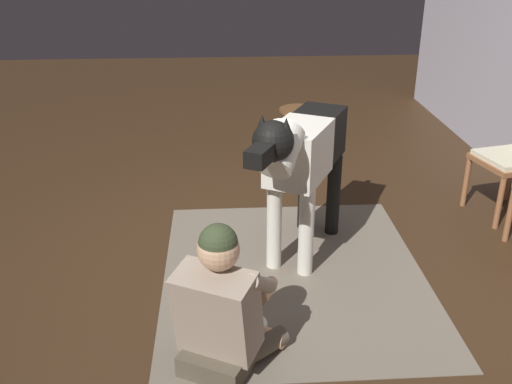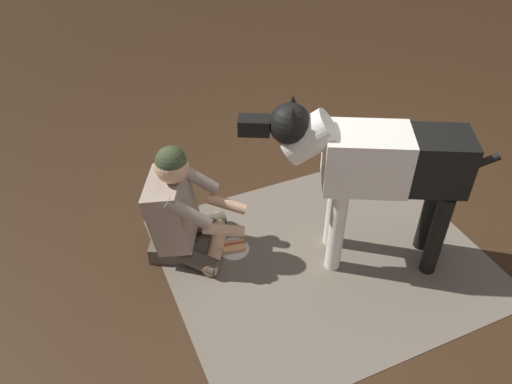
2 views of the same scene
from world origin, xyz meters
The scene contains 5 objects.
ground_plane centered at (0.00, 0.00, 0.00)m, with size 13.82×13.82×0.00m, color #382415.
area_rug centered at (0.28, 0.38, 0.00)m, with size 2.04×1.72×0.01m, color #6D6253.
person_sitting_on_floor centered at (1.11, -0.10, 0.34)m, with size 0.71×0.63×0.82m.
large_dog centered at (0.05, 0.44, 0.75)m, with size 1.37×0.78×1.16m.
hot_dog_on_plate centered at (0.80, 0.06, 0.03)m, with size 0.21×0.21×0.06m.
Camera 2 is at (1.67, 2.39, 2.53)m, focal length 36.19 mm.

